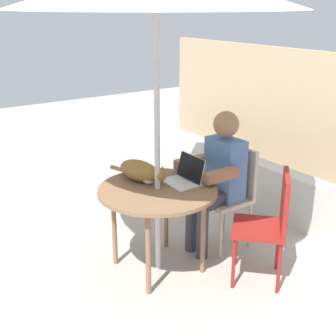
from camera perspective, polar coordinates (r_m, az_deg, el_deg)
name	(u,v)px	position (r m, az deg, el deg)	size (l,w,h in m)	color
ground_plane	(158,267)	(3.96, -1.21, -12.17)	(14.00, 14.00, 0.00)	#ADA399
planter_wall_low	(288,197)	(4.80, 14.59, -3.46)	(5.32, 0.20, 0.52)	beige
patio_table	(158,196)	(3.66, -1.29, -3.48)	(0.95, 0.95, 0.72)	brown
chair_occupied	(231,188)	(4.16, 7.81, -2.46)	(0.40, 0.40, 0.91)	#B2A899
chair_empty	(270,219)	(3.64, 12.53, -6.14)	(0.57, 0.57, 0.91)	maroon
person_seated	(218,174)	(4.00, 6.25, -0.72)	(0.48, 0.48, 1.25)	#4C72A5
laptop	(186,175)	(3.74, 2.18, -0.87)	(0.30, 0.25, 0.21)	silver
cat	(142,171)	(3.76, -3.29, -0.43)	(0.65, 0.28, 0.17)	olive
potted_plant_near_fence	(219,154)	(5.90, 6.31, 1.78)	(0.30, 0.30, 0.53)	#9E5138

